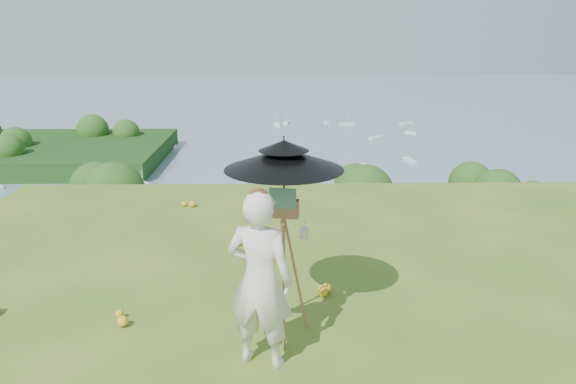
{
  "coord_description": "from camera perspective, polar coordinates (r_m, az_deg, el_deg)",
  "views": [
    {
      "loc": [
        -1.54,
        -4.69,
        3.25
      ],
      "look_at": [
        -1.4,
        3.27,
        0.91
      ],
      "focal_mm": 35.0,
      "sensor_mm": 36.0,
      "label": 1
    }
  ],
  "objects": [
    {
      "name": "peninsula",
      "position": [
        178.71,
        -25.35,
        4.42
      ],
      "size": [
        90.0,
        60.0,
        12.0
      ],
      "primitive_type": null,
      "color": "#17380F",
      "rests_on": "bay_water"
    },
    {
      "name": "slope_trees",
      "position": [
        43.71,
        1.1,
        -8.28
      ],
      "size": [
        110.0,
        50.0,
        6.0
      ],
      "primitive_type": null,
      "color": "#205018",
      "rests_on": "forest_slope"
    },
    {
      "name": "moored_boats",
      "position": [
        170.1,
        -4.7,
        3.82
      ],
      "size": [
        140.0,
        140.0,
        0.7
      ],
      "primitive_type": null,
      "color": "white",
      "rests_on": "bay_water"
    },
    {
      "name": "wildflowers",
      "position": [
        6.08,
        14.36,
        -15.84
      ],
      "size": [
        10.0,
        10.5,
        0.12
      ],
      "primitive_type": null,
      "color": "gold",
      "rests_on": "ground"
    },
    {
      "name": "shoreline_tier",
      "position": [
        88.84,
        0.08,
        -9.82
      ],
      "size": [
        170.0,
        28.0,
        8.0
      ],
      "primitive_type": "cube",
      "color": "#73695C",
      "rests_on": "bay_water"
    },
    {
      "name": "painter",
      "position": [
        5.49,
        -2.88,
        -8.92
      ],
      "size": [
        0.77,
        0.63,
        1.81
      ],
      "primitive_type": "imported",
      "rotation": [
        0.0,
        0.0,
        2.81
      ],
      "color": "white",
      "rests_on": "ground"
    },
    {
      "name": "painter_cap",
      "position": [
        5.18,
        -3.01,
        -0.35
      ],
      "size": [
        0.28,
        0.31,
        0.1
      ],
      "primitive_type": null,
      "rotation": [
        0.0,
        0.0,
        -0.25
      ],
      "color": "#DB7C78",
      "rests_on": "painter"
    },
    {
      "name": "sun_umbrella",
      "position": [
        5.74,
        -0.41,
        1.71
      ],
      "size": [
        1.32,
        1.32,
        0.82
      ],
      "primitive_type": null,
      "rotation": [
        0.0,
        0.0,
        -0.08
      ],
      "color": "black",
      "rests_on": "field_easel"
    },
    {
      "name": "field_easel",
      "position": [
        6.02,
        -0.45,
        -7.18
      ],
      "size": [
        0.73,
        0.73,
        1.68
      ],
      "primitive_type": null,
      "rotation": [
        0.0,
        0.0,
        -0.16
      ],
      "color": "#9D6141",
      "rests_on": "ground"
    },
    {
      "name": "ground",
      "position": [
        5.91,
        14.96,
        -17.6
      ],
      "size": [
        14.0,
        14.0,
        0.0
      ],
      "primitive_type": "plane",
      "color": "#497220",
      "rests_on": "ground"
    },
    {
      "name": "bay_water",
      "position": [
        247.51,
        -0.65,
        7.74
      ],
      "size": [
        700.0,
        700.0,
        0.0
      ],
      "primitive_type": "plane",
      "color": "slate",
      "rests_on": "ground"
    },
    {
      "name": "harbor_town",
      "position": [
        86.17,
        0.08,
        -5.94
      ],
      "size": [
        110.0,
        22.0,
        5.0
      ],
      "primitive_type": null,
      "color": "white",
      "rests_on": "shoreline_tier"
    }
  ]
}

